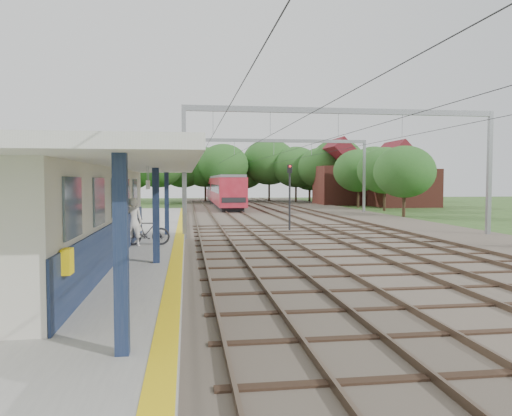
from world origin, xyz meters
TOP-DOWN VIEW (x-y plane):
  - ground at (0.00, 0.00)m, footprint 160.00×160.00m
  - ballast_bed at (4.00, 30.00)m, footprint 18.00×90.00m
  - platform at (-7.50, 14.00)m, footprint 5.00×52.00m
  - yellow_stripe at (-5.25, 14.00)m, footprint 0.45×52.00m
  - station_building at (-8.88, 7.00)m, footprint 3.41×18.00m
  - canopy at (-7.77, 6.00)m, footprint 6.40×20.00m
  - rail_tracks at (1.50, 30.00)m, footprint 11.80×88.00m
  - catenary_system at (3.39, 25.28)m, footprint 17.22×88.00m
  - tree_band at (3.84, 57.12)m, footprint 31.72×30.88m
  - house_near at (21.00, 46.00)m, footprint 7.00×6.12m
  - house_far at (16.00, 52.00)m, footprint 8.00×6.12m
  - person at (-7.13, 10.53)m, footprint 0.79×0.56m
  - bicycle at (-6.59, 10.70)m, footprint 1.97×0.61m
  - train at (-0.50, 52.70)m, footprint 2.74×34.07m
  - signal_post at (1.35, 18.82)m, footprint 0.33×0.30m

SIDE VIEW (x-z plane):
  - ground at x=0.00m, z-range 0.00..0.00m
  - ballast_bed at x=4.00m, z-range 0.00..0.10m
  - platform at x=-7.50m, z-range 0.00..0.35m
  - rail_tracks at x=1.50m, z-range 0.10..0.25m
  - yellow_stripe at x=-5.25m, z-range 0.35..0.36m
  - bicycle at x=-6.59m, z-range 0.35..1.52m
  - person at x=-7.13m, z-range 0.35..2.41m
  - train at x=-0.50m, z-range 0.21..3.82m
  - station_building at x=-8.88m, z-range 0.34..3.74m
  - signal_post at x=1.35m, z-range 0.48..4.57m
  - house_near at x=21.00m, z-range -0.96..6.93m
  - house_far at x=16.00m, z-range -1.09..7.56m
  - canopy at x=-7.77m, z-range 1.92..5.36m
  - tree_band at x=3.84m, z-range 0.51..9.33m
  - catenary_system at x=3.39m, z-range 2.01..9.01m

